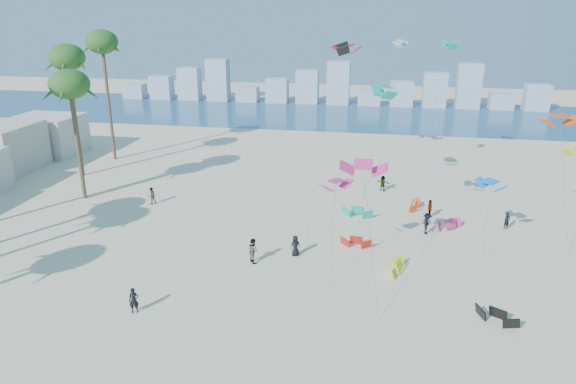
# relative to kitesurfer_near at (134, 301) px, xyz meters

# --- Properties ---
(ground) EXTENTS (220.00, 220.00, 0.00)m
(ground) POSITION_rel_kitesurfer_near_xyz_m (4.81, -4.23, -0.85)
(ground) COLOR beige
(ground) RESTS_ON ground
(ocean) EXTENTS (220.00, 220.00, 0.00)m
(ocean) POSITION_rel_kitesurfer_near_xyz_m (4.81, 67.77, -0.85)
(ocean) COLOR navy
(ocean) RESTS_ON ground
(kitesurfer_near) EXTENTS (0.72, 0.59, 1.71)m
(kitesurfer_near) POSITION_rel_kitesurfer_near_xyz_m (0.00, 0.00, 0.00)
(kitesurfer_near) COLOR black
(kitesurfer_near) RESTS_ON ground
(kitesurfer_mid) EXTENTS (1.16, 1.19, 1.92)m
(kitesurfer_mid) POSITION_rel_kitesurfer_near_xyz_m (5.78, 8.09, 0.11)
(kitesurfer_mid) COLOR gray
(kitesurfer_mid) RESTS_ON ground
(kitesurfers_far) EXTENTS (33.98, 17.58, 1.88)m
(kitesurfers_far) POSITION_rel_kitesurfer_near_xyz_m (13.05, 18.46, 0.01)
(kitesurfers_far) COLOR black
(kitesurfers_far) RESTS_ON ground
(grounded_kites) EXTENTS (12.53, 21.16, 0.92)m
(grounded_kites) POSITION_rel_kitesurfer_near_xyz_m (17.53, 13.46, -0.42)
(grounded_kites) COLOR red
(grounded_kites) RESTS_ON ground
(flying_kites) EXTENTS (22.34, 33.13, 16.17)m
(flying_kites) POSITION_rel_kitesurfer_near_xyz_m (17.45, 19.03, 11.05)
(flying_kites) COLOR #D32F78
(flying_kites) RESTS_ON ground
(distant_skyline) EXTENTS (85.00, 3.00, 8.40)m
(distant_skyline) POSITION_rel_kitesurfer_near_xyz_m (3.62, 77.77, 2.23)
(distant_skyline) COLOR #9EADBF
(distant_skyline) RESTS_ON ground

